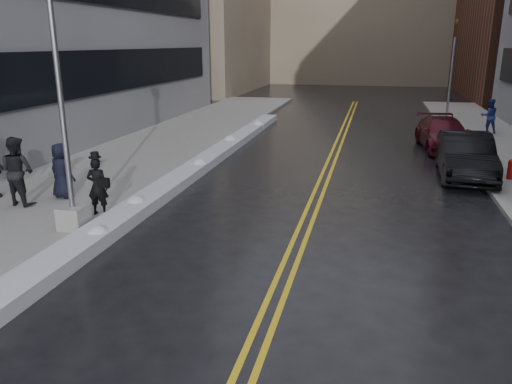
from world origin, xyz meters
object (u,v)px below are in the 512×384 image
Objects in this scene: fire_hydrant at (511,168)px; traffic_signal at (452,67)px; pedestrian_c at (61,171)px; car_black at (465,156)px; pedestrian_fedora at (98,186)px; pedestrian_b at (17,171)px; lamppost at (65,138)px; pedestrian_east at (489,116)px; car_maroon at (444,134)px.

traffic_signal is at bearing 92.05° from fire_hydrant.
car_black is at bearing -143.67° from pedestrian_c.
pedestrian_b reaches higher than pedestrian_fedora.
pedestrian_fedora is 0.95× the size of pedestrian_c.
lamppost is 4.66× the size of pedestrian_fedora.
traffic_signal is at bearing -77.09° from pedestrian_east.
lamppost is at bearing 43.87° from pedestrian_east.
pedestrian_c is at bearing -124.82° from traffic_signal.
car_maroon is at bearing -127.07° from pedestrian_c.
pedestrian_c is at bearing -158.25° from fire_hydrant.
pedestrian_c reaches higher than fire_hydrant.
pedestrian_c reaches higher than car_maroon.
lamppost is 24.98m from traffic_signal.
lamppost is 1.53× the size of car_maroon.
traffic_signal is 1.20× the size of car_black.
fire_hydrant is 0.35× the size of pedestrian_b.
pedestrian_fedora is 12.95m from car_black.
pedestrian_east is at bearing -135.52° from pedestrian_fedora.
pedestrian_east is at bearing -125.67° from pedestrian_b.
pedestrian_east reaches higher than pedestrian_c.
car_black is at bearing -94.21° from traffic_signal.
pedestrian_east is 0.37× the size of car_black.
traffic_signal is 3.29× the size of pedestrian_east.
pedestrian_fedora is 2.80m from pedestrian_b.
pedestrian_b is at bearing 36.29° from pedestrian_east.
fire_hydrant is 0.45× the size of pedestrian_fedora.
car_maroon is at bearing -128.99° from pedestrian_b.
pedestrian_fedora is (0.06, 1.17, -1.56)m from lamppost.
lamppost is 1.53× the size of car_black.
pedestrian_b reaches higher than pedestrian_c.
lamppost is 3.37m from pedestrian_b.
car_maroon is (-0.14, 5.29, -0.10)m from car_black.
car_black is at bearing 37.90° from lamppost.
pedestrian_east reaches higher than car_black.
pedestrian_b is (-14.52, -20.54, -2.22)m from traffic_signal.
lamppost is 10.45× the size of fire_hydrant.
pedestrian_fedora reaches higher than car_black.
pedestrian_fedora is 0.33× the size of car_maroon.
pedestrian_b is (-2.78, 0.28, 0.21)m from pedestrian_fedora.
traffic_signal is at bearing -126.53° from pedestrian_fedora.
pedestrian_east is at bearing -123.49° from pedestrian_c.
pedestrian_east is (13.37, 16.87, 0.09)m from pedestrian_fedora.
lamppost is at bearing -146.96° from fire_hydrant.
pedestrian_east is (16.15, 16.59, -0.12)m from pedestrian_b.
pedestrian_east is (1.63, -3.95, -2.34)m from traffic_signal.
pedestrian_fedora is at bearing 42.13° from pedestrian_east.
pedestrian_c is 0.95× the size of pedestrian_east.
pedestrian_fedora is at bearing -150.86° from fire_hydrant.
pedestrian_c is (0.85, 0.89, -0.17)m from pedestrian_b.
pedestrian_c is (-1.93, 1.17, 0.04)m from pedestrian_fedora.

